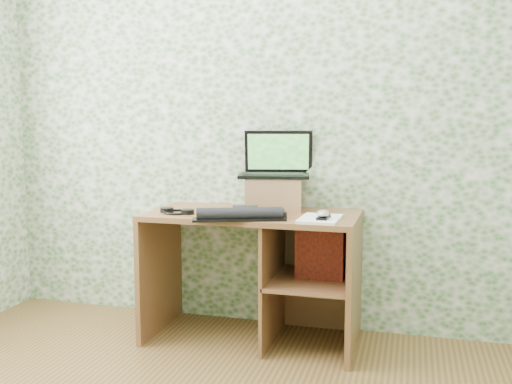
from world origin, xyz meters
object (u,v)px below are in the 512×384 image
(desk, at_px, (267,258))
(keyboard, at_px, (243,214))
(laptop, at_px, (276,166))
(riser, at_px, (274,193))
(notepad, at_px, (320,219))

(desk, xyz_separation_m, keyboard, (-0.07, -0.23, 0.29))
(laptop, relative_size, keyboard, 0.91)
(riser, bearing_deg, desk, -96.08)
(laptop, bearing_deg, notepad, -57.28)
(keyboard, height_order, notepad, keyboard)
(desk, bearing_deg, keyboard, -107.93)
(notepad, bearing_deg, desk, 154.15)
(laptop, distance_m, keyboard, 0.46)
(riser, xyz_separation_m, notepad, (0.32, -0.29, -0.09))
(desk, height_order, keyboard, keyboard)
(riser, distance_m, notepad, 0.44)
(desk, height_order, riser, riser)
(riser, bearing_deg, laptop, 90.00)
(desk, relative_size, notepad, 4.09)
(riser, relative_size, keyboard, 0.65)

